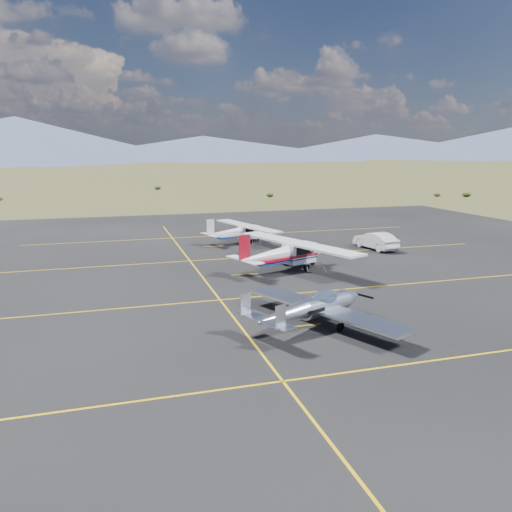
{
  "coord_description": "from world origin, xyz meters",
  "views": [
    {
      "loc": [
        -11.99,
        -25.54,
        8.63
      ],
      "look_at": [
        -2.56,
        6.14,
        1.6
      ],
      "focal_mm": 35.0,
      "sensor_mm": 36.0,
      "label": 1
    }
  ],
  "objects": [
    {
      "name": "aircraft_cessna",
      "position": [
        0.16,
        7.83,
        1.34
      ],
      "size": [
        8.41,
        11.66,
        3.02
      ],
      "rotation": [
        0.0,
        0.0,
        0.37
      ],
      "color": "white",
      "rests_on": "apron"
    },
    {
      "name": "sedan",
      "position": [
        10.62,
        13.16,
        0.77
      ],
      "size": [
        2.3,
        4.82,
        1.52
      ],
      "primitive_type": "imported",
      "rotation": [
        0.0,
        0.0,
        3.29
      ],
      "color": "silver",
      "rests_on": "apron"
    },
    {
      "name": "aircraft_low_wing",
      "position": [
        -2.51,
        -3.76,
        1.01
      ],
      "size": [
        7.35,
        9.48,
        2.12
      ],
      "rotation": [
        0.0,
        0.0,
        0.42
      ],
      "color": "silver",
      "rests_on": "apron"
    },
    {
      "name": "ground",
      "position": [
        0.0,
        0.0,
        0.0
      ],
      "size": [
        1600.0,
        1600.0,
        0.0
      ],
      "primitive_type": "plane",
      "color": "#383D1C",
      "rests_on": "ground"
    },
    {
      "name": "apron",
      "position": [
        0.0,
        7.0,
        0.0
      ],
      "size": [
        72.0,
        72.0,
        0.02
      ],
      "primitive_type": "cube",
      "color": "black",
      "rests_on": "ground"
    },
    {
      "name": "aircraft_plain",
      "position": [
        -0.28,
        19.5,
        1.1
      ],
      "size": [
        6.58,
        9.73,
        2.48
      ],
      "rotation": [
        0.0,
        0.0,
        0.29
      ],
      "color": "silver",
      "rests_on": "apron"
    }
  ]
}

